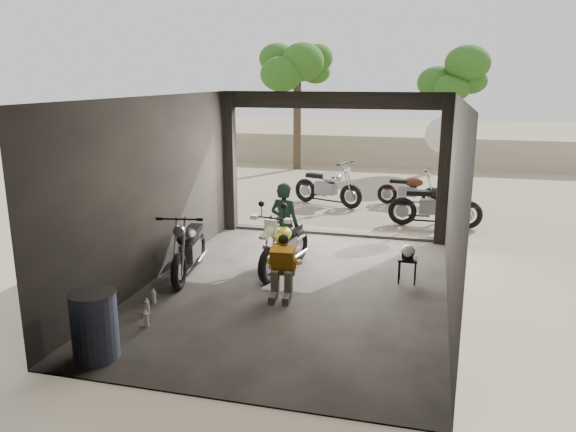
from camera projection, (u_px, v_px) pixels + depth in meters
The scene contains 16 objects.
ground at pixel (295, 289), 9.53m from camera, with size 80.00×80.00×0.00m, color #7A6D56.
garage at pixel (302, 209), 9.74m from camera, with size 7.00×7.13×3.20m.
boundary_wall at pixel (378, 151), 22.54m from camera, with size 18.00×0.30×1.20m, color gray.
tree_left at pixel (297, 64), 21.04m from camera, with size 2.20×2.20×5.60m.
tree_right at pixel (456, 75), 21.14m from camera, with size 2.20×2.20×5.00m.
main_bike at pixel (285, 241), 10.25m from camera, with size 0.72×1.76×1.17m, color #E7E5C3, non-canonical shape.
left_bike at pixel (189, 243), 10.04m from camera, with size 0.74×1.79×1.21m, color black, non-canonical shape.
outside_bike_a at pixel (328, 183), 15.62m from camera, with size 0.77×1.87×1.27m, color black, non-canonical shape.
outside_bike_b at pixel (410, 187), 15.61m from camera, with size 0.64×1.56×1.06m, color #421B0F, non-canonical shape.
outside_bike_c at pixel (435, 201), 13.32m from camera, with size 0.79×1.91×1.29m, color black, non-canonical shape.
rider at pixel (285, 224), 10.56m from camera, with size 0.59×0.38×1.60m, color black.
mechanic at pixel (282, 270), 8.98m from camera, with size 0.51×0.69×1.00m, color orange, non-canonical shape.
stool at pixel (408, 262), 9.72m from camera, with size 0.33×0.33×0.46m.
helmet at pixel (408, 251), 9.69m from camera, with size 0.25×0.26×0.24m, color white.
oil_drum at pixel (95, 327), 7.06m from camera, with size 0.58×0.58×0.90m, color #465477.
sign_post at pixel (442, 152), 13.40m from camera, with size 0.87×0.08×2.60m.
Camera 1 is at (2.14, -8.69, 3.50)m, focal length 35.00 mm.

